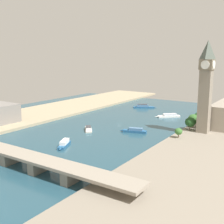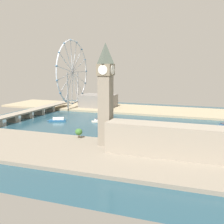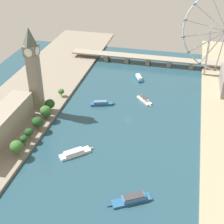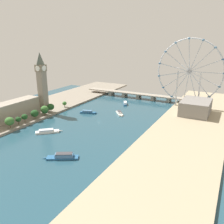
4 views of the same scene
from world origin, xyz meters
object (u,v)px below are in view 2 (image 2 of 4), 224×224
(ferris_wheel, at_px, (73,73))
(tour_boat_3, at_px, (101,129))
(parliament_block, at_px, (166,140))
(tour_boat_0, at_px, (101,121))
(tour_boat_4, at_px, (58,120))
(tour_boat_2, at_px, (182,136))
(riverside_hall, at_px, (98,101))
(river_bridge, at_px, (26,113))
(clock_tower, at_px, (106,93))

(ferris_wheel, distance_m, tour_boat_3, 176.56)
(parliament_block, height_order, tour_boat_0, parliament_block)
(tour_boat_0, distance_m, tour_boat_3, 49.55)
(parliament_block, distance_m, tour_boat_4, 191.98)
(tour_boat_2, bearing_deg, parliament_block, 134.42)
(riverside_hall, height_order, river_bridge, riverside_hall)
(parliament_block, height_order, river_bridge, parliament_block)
(clock_tower, relative_size, ferris_wheel, 0.81)
(tour_boat_2, bearing_deg, clock_tower, 93.55)
(river_bridge, relative_size, tour_boat_3, 7.76)
(ferris_wheel, xyz_separation_m, river_bridge, (-95.66, 23.20, -53.28))
(tour_boat_3, bearing_deg, river_bridge, 57.25)
(tour_boat_0, height_order, tour_boat_2, tour_boat_2)
(river_bridge, bearing_deg, tour_boat_3, -104.99)
(ferris_wheel, xyz_separation_m, tour_boat_2, (-130.08, -195.06, -58.95))
(river_bridge, bearing_deg, parliament_block, -116.85)
(parliament_block, xyz_separation_m, tour_boat_4, (103.45, 161.16, -13.39))
(clock_tower, distance_m, tour_boat_2, 99.18)
(tour_boat_0, height_order, tour_boat_3, tour_boat_3)
(parliament_block, height_order, riverside_hall, parliament_block)
(riverside_hall, relative_size, river_bridge, 0.25)
(tour_boat_4, bearing_deg, ferris_wheel, -99.11)
(tour_boat_4, bearing_deg, clock_tower, 113.52)
(river_bridge, height_order, tour_boat_3, river_bridge)
(ferris_wheel, bearing_deg, tour_boat_0, -135.05)
(river_bridge, bearing_deg, clock_tower, -121.45)
(clock_tower, relative_size, riverside_hall, 1.61)
(river_bridge, xyz_separation_m, tour_boat_2, (-34.42, -218.26, -5.67))
(ferris_wheel, bearing_deg, river_bridge, 166.37)
(clock_tower, height_order, tour_boat_2, clock_tower)
(clock_tower, distance_m, tour_boat_3, 84.14)
(parliament_block, height_order, tour_boat_3, parliament_block)
(river_bridge, bearing_deg, tour_boat_2, -98.96)
(tour_boat_2, bearing_deg, river_bridge, 39.03)
(parliament_block, relative_size, riverside_hall, 1.71)
(ferris_wheel, height_order, tour_boat_4, ferris_wheel)
(riverside_hall, bearing_deg, tour_boat_3, -155.81)
(clock_tower, xyz_separation_m, riverside_hall, (212.39, 97.55, -36.56))
(clock_tower, xyz_separation_m, tour_boat_0, (107.57, 50.04, -48.19))
(parliament_block, bearing_deg, ferris_wheel, 43.06)
(tour_boat_2, bearing_deg, tour_boat_3, 47.81)
(riverside_hall, relative_size, tour_boat_4, 2.27)
(riverside_hall, distance_m, tour_boat_4, 121.50)
(parliament_block, xyz_separation_m, tour_boat_3, (74.02, 86.22, -13.59))
(ferris_wheel, distance_m, river_bridge, 111.93)
(ferris_wheel, height_order, tour_boat_2, ferris_wheel)
(ferris_wheel, height_order, riverside_hall, ferris_wheel)
(ferris_wheel, relative_size, river_bridge, 0.50)
(tour_boat_0, bearing_deg, tour_boat_3, -106.64)
(ferris_wheel, distance_m, tour_boat_2, 241.75)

